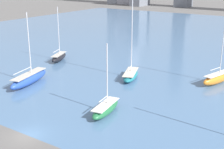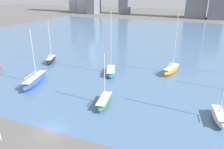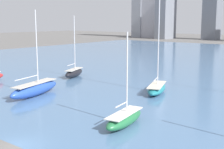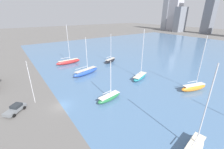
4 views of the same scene
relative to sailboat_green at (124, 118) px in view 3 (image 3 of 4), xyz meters
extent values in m
plane|color=#605E5B|center=(-4.54, -10.96, -0.85)|extent=(500.00, 500.00, 0.00)
cube|color=#8E939E|center=(-104.47, 163.50, 18.05)|extent=(7.75, 11.11, 37.81)
cube|color=slate|center=(-80.08, 156.25, 13.16)|extent=(7.64, 15.22, 28.04)
ellipsoid|color=#236B3D|center=(0.00, 0.00, -0.09)|extent=(3.30, 7.74, 1.52)
cube|color=silver|center=(0.00, 0.00, 0.62)|extent=(2.71, 6.35, 0.10)
cube|color=#2D2D33|center=(0.00, 0.00, -0.51)|extent=(0.37, 1.36, 0.68)
cylinder|color=silver|center=(-0.09, 0.55, 5.14)|extent=(0.18, 0.18, 8.94)
cylinder|color=silver|center=(0.12, -0.78, 1.77)|extent=(0.57, 2.69, 0.14)
ellipsoid|color=black|center=(-26.38, 18.47, -0.01)|extent=(4.45, 7.54, 1.68)
cube|color=#BCB7AD|center=(-26.38, 18.47, 0.78)|extent=(3.65, 6.18, 0.10)
cube|color=#2D2D33|center=(-26.38, 18.47, -0.47)|extent=(0.62, 1.29, 0.75)
cylinder|color=silver|center=(-26.58, 18.98, 6.33)|extent=(0.18, 0.18, 11.01)
cylinder|color=silver|center=(-25.93, 17.27, 1.93)|extent=(1.43, 3.46, 0.14)
ellipsoid|color=#1E757F|center=(-5.30, 16.31, -0.15)|extent=(5.35, 8.84, 1.40)
cube|color=beige|center=(-5.30, 16.31, 0.50)|extent=(4.39, 7.25, 0.10)
cube|color=#2D2D33|center=(-5.30, 16.31, -0.53)|extent=(0.68, 1.49, 0.63)
cylinder|color=silver|center=(-5.53, 16.90, 8.04)|extent=(0.18, 0.18, 14.97)
cylinder|color=silver|center=(-4.82, 15.00, 1.65)|extent=(1.55, 3.86, 0.14)
ellipsoid|color=#284CA8|center=(-19.43, 2.90, 0.18)|extent=(4.85, 11.22, 2.05)
cube|color=#BCB7AD|center=(-19.43, 2.90, 1.15)|extent=(3.98, 9.20, 0.10)
cube|color=#2D2D33|center=(-19.43, 2.90, -0.39)|extent=(0.62, 1.96, 0.92)
cylinder|color=silver|center=(-19.62, 3.70, 6.82)|extent=(0.18, 0.18, 11.24)
cylinder|color=silver|center=(-19.00, 1.13, 2.30)|extent=(1.38, 5.16, 0.14)
camera|label=1|loc=(24.12, -34.57, 18.59)|focal=50.00mm
camera|label=2|loc=(15.79, -34.64, 20.53)|focal=35.00mm
camera|label=3|loc=(19.60, -27.21, 10.78)|focal=50.00mm
camera|label=4|loc=(27.69, -18.63, 19.98)|focal=24.00mm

